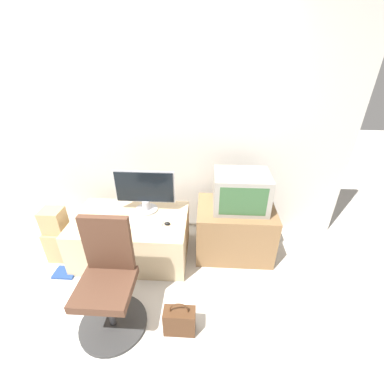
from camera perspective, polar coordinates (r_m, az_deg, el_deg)
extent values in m
plane|color=beige|center=(2.53, -14.02, -24.74)|extent=(12.00, 12.00, 0.00)
cube|color=beige|center=(2.88, -9.89, 14.54)|extent=(4.40, 0.05, 2.60)
cube|color=#CCB289|center=(2.88, -13.12, -9.61)|extent=(1.18, 0.74, 0.48)
cube|color=olive|center=(2.86, 9.37, -8.25)|extent=(0.81, 0.58, 0.57)
cylinder|color=#B2B2B7|center=(2.82, -10.04, -3.80)|extent=(0.24, 0.24, 0.02)
cylinder|color=#B2B2B7|center=(2.79, -10.14, -2.79)|extent=(0.09, 0.09, 0.10)
cube|color=#B2B2B7|center=(2.69, -10.51, 1.15)|extent=(0.63, 0.01, 0.36)
cube|color=black|center=(2.68, -10.54, 1.09)|extent=(0.60, 0.02, 0.33)
cube|color=white|center=(2.64, -10.48, -6.55)|extent=(0.37, 0.11, 0.01)
ellipsoid|color=black|center=(2.57, -5.53, -7.00)|extent=(0.06, 0.04, 0.03)
cube|color=gray|center=(2.62, 10.81, 0.21)|extent=(0.54, 0.42, 0.38)
cube|color=#335B33|center=(2.44, 11.32, -2.14)|extent=(0.45, 0.01, 0.30)
cylinder|color=#333333|center=(2.49, -16.99, -26.12)|extent=(0.55, 0.55, 0.03)
cylinder|color=#4C4C51|center=(2.33, -17.78, -23.23)|extent=(0.05, 0.05, 0.38)
cube|color=#513323|center=(2.16, -18.72, -19.57)|extent=(0.41, 0.41, 0.07)
cube|color=#513323|center=(2.09, -18.25, -10.77)|extent=(0.37, 0.05, 0.49)
cube|color=tan|center=(3.15, -27.11, -10.17)|extent=(0.25, 0.23, 0.35)
cube|color=tan|center=(2.99, -28.42, -5.63)|extent=(0.21, 0.19, 0.25)
cube|color=#4C2D19|center=(2.29, -2.78, -26.70)|extent=(0.25, 0.12, 0.24)
torus|color=#4C2D19|center=(2.18, -2.87, -24.72)|extent=(0.15, 0.01, 0.15)
cube|color=navy|center=(3.04, -26.32, -15.74)|extent=(0.22, 0.17, 0.02)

